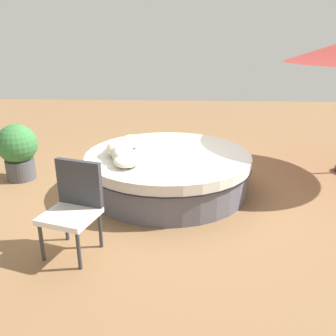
# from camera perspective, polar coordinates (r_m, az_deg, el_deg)

# --- Properties ---
(ground_plane) EXTENTS (16.00, 16.00, 0.00)m
(ground_plane) POSITION_cam_1_polar(r_m,az_deg,el_deg) (5.36, -0.00, -3.44)
(ground_plane) COLOR olive
(round_bed) EXTENTS (2.44, 2.44, 0.57)m
(round_bed) POSITION_cam_1_polar(r_m,az_deg,el_deg) (5.25, -0.00, -0.52)
(round_bed) COLOR #595966
(round_bed) RESTS_ON ground_plane
(throw_pillow_0) EXTENTS (0.43, 0.32, 0.19)m
(throw_pillow_0) POSITION_cam_1_polar(r_m,az_deg,el_deg) (5.45, -6.07, 4.33)
(throw_pillow_0) COLOR beige
(throw_pillow_0) RESTS_ON round_bed
(throw_pillow_1) EXTENTS (0.51, 0.38, 0.15)m
(throw_pillow_1) POSITION_cam_1_polar(r_m,az_deg,el_deg) (5.30, -7.58, 3.59)
(throw_pillow_1) COLOR beige
(throw_pillow_1) RESTS_ON round_bed
(throw_pillow_2) EXTENTS (0.47, 0.36, 0.22)m
(throw_pillow_2) POSITION_cam_1_polar(r_m,az_deg,el_deg) (5.08, -7.98, 3.22)
(throw_pillow_2) COLOR beige
(throw_pillow_2) RESTS_ON round_bed
(throw_pillow_3) EXTENTS (0.50, 0.29, 0.22)m
(throw_pillow_3) POSITION_cam_1_polar(r_m,az_deg,el_deg) (4.88, -7.42, 2.51)
(throw_pillow_3) COLOR beige
(throw_pillow_3) RESTS_ON round_bed
(throw_pillow_4) EXTENTS (0.53, 0.38, 0.15)m
(throw_pillow_4) POSITION_cam_1_polar(r_m,az_deg,el_deg) (4.69, -6.56, 1.36)
(throw_pillow_4) COLOR silver
(throw_pillow_4) RESTS_ON round_bed
(patio_chair) EXTENTS (0.63, 0.64, 0.98)m
(patio_chair) POSITION_cam_1_polar(r_m,az_deg,el_deg) (3.80, -15.00, -5.38)
(patio_chair) COLOR #333338
(patio_chair) RESTS_ON ground_plane
(planter) EXTENTS (0.63, 0.63, 0.91)m
(planter) POSITION_cam_1_polar(r_m,az_deg,el_deg) (6.07, -23.25, 2.79)
(planter) COLOR #4C4C51
(planter) RESTS_ON ground_plane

